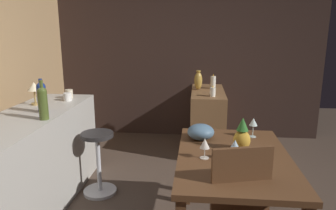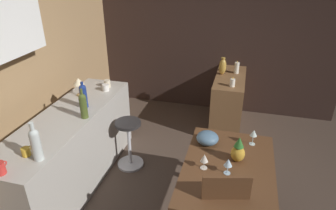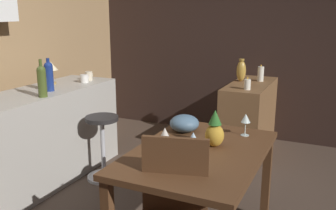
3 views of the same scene
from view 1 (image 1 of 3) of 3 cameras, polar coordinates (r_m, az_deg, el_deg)
The scene contains 18 objects.
wall_side_right at distance 4.88m, azimuth 1.03°, elevation 9.55°, with size 0.10×4.40×2.60m, color #33231E.
dining_table at distance 2.43m, azimuth 11.64°, elevation -10.90°, with size 1.22×0.81×0.74m.
kitchen_counter at distance 3.09m, azimuth -24.46°, elevation -10.36°, with size 2.10×0.60×0.90m, color #B2ADA3.
sideboard_cabinet at distance 4.44m, azimuth 7.05°, elevation -2.63°, with size 1.10×0.44×0.82m, color brown.
bar_stool at distance 3.31m, azimuth -12.38°, elevation -9.86°, with size 0.34×0.34×0.64m.
wine_glass_left at distance 2.27m, azimuth 11.94°, elevation -7.10°, with size 0.07×0.07×0.15m.
wine_glass_right at distance 2.27m, azimuth 6.62°, elevation -6.98°, with size 0.07×0.07×0.15m.
wine_glass_center at distance 2.78m, azimuth 15.09°, elevation -3.07°, with size 0.07×0.07×0.17m.
pineapple_centerpiece at distance 2.47m, azimuth 13.16°, elevation -5.51°, with size 0.13×0.13×0.26m.
fruit_bowl at distance 2.66m, azimuth 5.91°, elevation -4.82°, with size 0.22×0.22×0.13m, color slate.
wine_bottle_cobalt at distance 3.07m, azimuth -21.76°, elevation 1.49°, with size 0.08×0.08×0.31m.
wine_bottle_olive at distance 2.82m, azimuth -21.58°, elevation 0.54°, with size 0.08×0.08×0.33m.
cup_white at distance 3.51m, azimuth -17.61°, elevation 1.43°, with size 0.12×0.08×0.08m.
cup_cream at distance 3.62m, azimuth -17.34°, elevation 1.92°, with size 0.12×0.08×0.10m.
counter_lamp at distance 3.40m, azimuth -22.95°, elevation 2.85°, with size 0.14×0.14×0.23m.
pillar_candle_tall at distance 4.50m, azimuth 8.10°, elevation 4.05°, with size 0.07×0.07×0.20m.
pillar_candle_short at distance 3.97m, azimuth 8.04°, elevation 2.32°, with size 0.07×0.07×0.14m.
vase_brass at distance 4.39m, azimuth 5.45°, elevation 4.40°, with size 0.11×0.11×0.27m.
Camera 1 is at (-2.30, -0.08, 1.64)m, focal length 33.91 mm.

